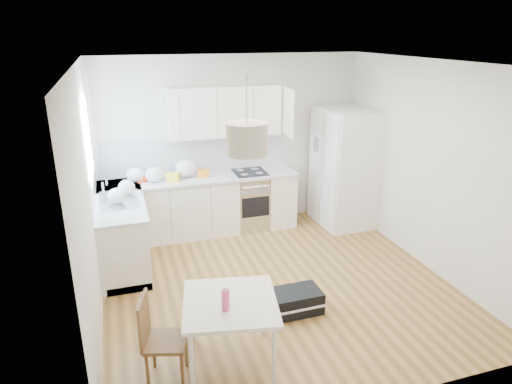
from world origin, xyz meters
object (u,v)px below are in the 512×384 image
dining_chair (166,339)px  gym_bag (296,301)px  refrigerator (345,168)px  dining_table (230,308)px

dining_chair → gym_bag: bearing=38.4°
dining_chair → gym_bag: size_ratio=1.54×
gym_bag → refrigerator: bearing=50.8°
dining_table → dining_chair: dining_chair is taller
refrigerator → dining_chair: bearing=-140.9°
dining_table → gym_bag: bearing=44.2°
refrigerator → dining_table: size_ratio=1.87×
refrigerator → dining_chair: refrigerator is taller
refrigerator → dining_table: 3.81m
dining_table → gym_bag: dining_table is taller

